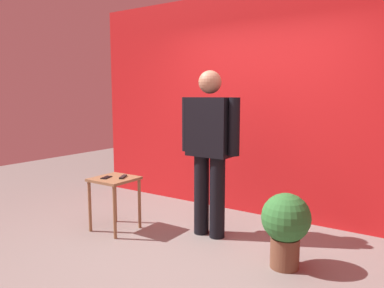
% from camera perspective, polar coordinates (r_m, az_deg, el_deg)
% --- Properties ---
extents(ground_plane, '(12.00, 12.00, 0.00)m').
position_cam_1_polar(ground_plane, '(3.72, -1.20, -17.14)').
color(ground_plane, gray).
extents(back_wall_red, '(5.19, 0.12, 2.86)m').
position_cam_1_polar(back_wall_red, '(4.86, 10.32, 5.95)').
color(back_wall_red, red).
rests_on(back_wall_red, ground_plane).
extents(standing_person, '(0.71, 0.26, 1.81)m').
position_cam_1_polar(standing_person, '(4.03, 2.72, -0.16)').
color(standing_person, black).
rests_on(standing_person, ground_plane).
extents(side_table, '(0.46, 0.46, 0.62)m').
position_cam_1_polar(side_table, '(4.37, -11.80, -6.55)').
color(side_table, olive).
rests_on(side_table, ground_plane).
extents(cell_phone, '(0.11, 0.16, 0.01)m').
position_cam_1_polar(cell_phone, '(4.35, -13.00, -5.02)').
color(cell_phone, black).
rests_on(cell_phone, side_table).
extents(tv_remote, '(0.12, 0.17, 0.02)m').
position_cam_1_polar(tv_remote, '(4.33, -10.52, -4.96)').
color(tv_remote, black).
rests_on(tv_remote, side_table).
extents(potted_plant, '(0.44, 0.44, 0.69)m').
position_cam_1_polar(potted_plant, '(3.50, 14.17, -11.81)').
color(potted_plant, brown).
rests_on(potted_plant, ground_plane).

